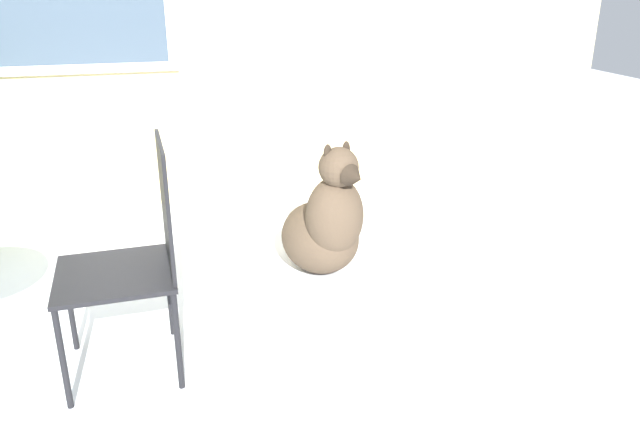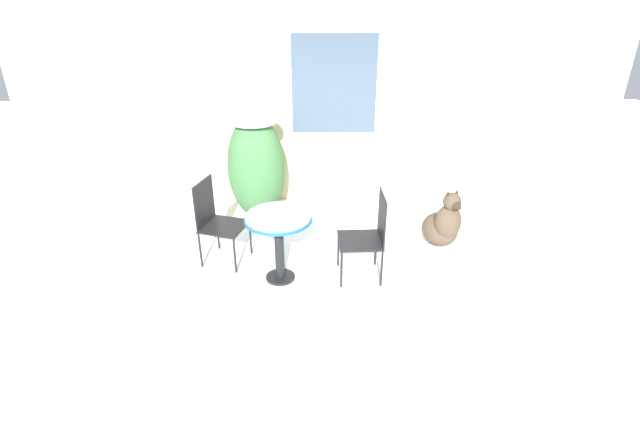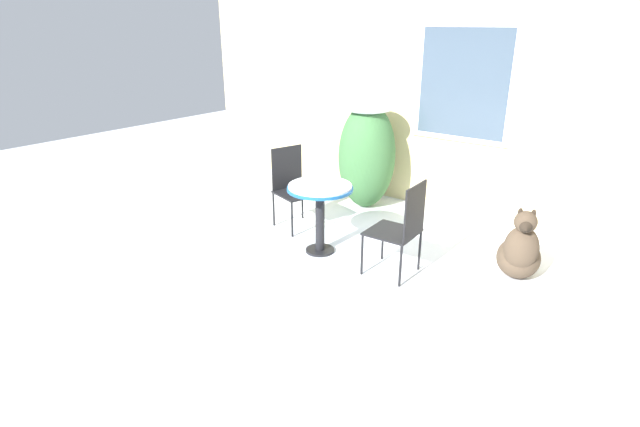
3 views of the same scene
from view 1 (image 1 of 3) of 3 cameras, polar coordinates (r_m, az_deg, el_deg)
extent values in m
plane|color=white|center=(2.68, -26.48, -16.19)|extent=(16.00, 16.00, 0.00)
cube|color=black|center=(2.58, -18.25, -5.28)|extent=(0.46, 0.46, 0.02)
cube|color=black|center=(2.48, -13.94, 0.72)|extent=(0.03, 0.41, 0.51)
cylinder|color=black|center=(2.88, -21.88, -7.85)|extent=(0.02, 0.02, 0.42)
cylinder|color=black|center=(2.52, -22.46, -12.24)|extent=(0.02, 0.02, 0.42)
cylinder|color=black|center=(2.86, -13.60, -7.02)|extent=(0.02, 0.02, 0.42)
cylinder|color=black|center=(2.50, -12.88, -11.33)|extent=(0.02, 0.02, 0.42)
ellipsoid|color=#4C3D2D|center=(3.38, 0.00, -2.18)|extent=(0.53, 0.56, 0.39)
ellipsoid|color=#4C3D2D|center=(3.21, 1.34, -0.28)|extent=(0.38, 0.36, 0.42)
sphere|color=#4C3D2D|center=(3.10, 1.71, 4.25)|extent=(0.20, 0.20, 0.20)
cone|color=#2D241B|center=(3.00, 3.26, 3.31)|extent=(0.13, 0.12, 0.11)
ellipsoid|color=#2D241B|center=(3.06, 0.70, 5.52)|extent=(0.05, 0.04, 0.09)
ellipsoid|color=#2D241B|center=(3.12, 2.41, 5.82)|extent=(0.05, 0.04, 0.09)
ellipsoid|color=#4C3D2D|center=(3.59, -1.87, -2.62)|extent=(0.14, 0.23, 0.07)
camera|label=2|loc=(2.72, -178.25, 11.72)|focal=28.00mm
camera|label=3|loc=(2.61, 119.12, 8.31)|focal=28.00mm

